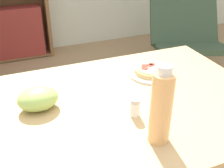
# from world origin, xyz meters

# --- Properties ---
(dining_table) EXTENTS (1.17, 0.82, 0.76)m
(dining_table) POSITION_xyz_m (0.03, 0.07, 0.65)
(dining_table) COLOR tan
(dining_table) RESTS_ON ground_plane
(pizza_on_plate) EXTENTS (0.21, 0.21, 0.04)m
(pizza_on_plate) POSITION_xyz_m (0.25, 0.23, 0.77)
(pizza_on_plate) COLOR white
(pizza_on_plate) RESTS_ON dining_table
(grape_bunch) EXTENTS (0.15, 0.12, 0.08)m
(grape_bunch) POSITION_xyz_m (-0.28, 0.15, 0.80)
(grape_bunch) COLOR #A8CC66
(grape_bunch) RESTS_ON dining_table
(drink_bottle) EXTENTS (0.07, 0.07, 0.27)m
(drink_bottle) POSITION_xyz_m (0.05, -0.18, 0.88)
(drink_bottle) COLOR #EFB270
(drink_bottle) RESTS_ON dining_table
(salt_shaker) EXTENTS (0.04, 0.04, 0.07)m
(salt_shaker) POSITION_xyz_m (0.04, -0.04, 0.79)
(salt_shaker) COLOR white
(salt_shaker) RESTS_ON dining_table
(lounge_chair_far) EXTENTS (0.85, 0.94, 0.88)m
(lounge_chair_far) POSITION_xyz_m (1.27, 1.35, 0.29)
(lounge_chair_far) COLOR black
(lounge_chair_far) RESTS_ON ground_plane
(potted_plant_floor) EXTENTS (0.40, 0.34, 0.56)m
(potted_plant_floor) POSITION_xyz_m (1.76, 1.95, 0.28)
(potted_plant_floor) COLOR #70665B
(potted_plant_floor) RESTS_ON ground_plane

